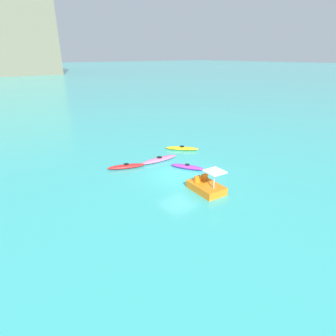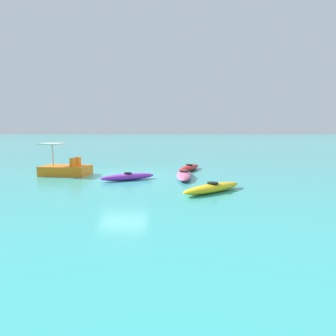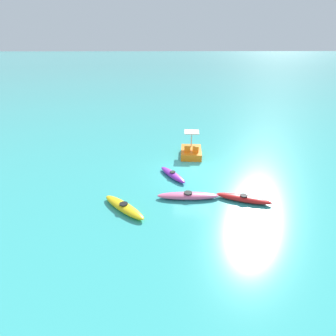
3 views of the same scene
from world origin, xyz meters
The scene contains 6 objects.
ground_plane centered at (0.00, 0.00, 0.00)m, with size 600.00×600.00×0.00m, color #38ADA8.
kayak_yellow centered at (3.98, 4.16, 0.16)m, with size 2.58×2.70×0.37m.
kayak_pink centered at (0.60, 3.15, 0.16)m, with size 3.39×0.83×0.37m.
kayak_red centered at (-2.35, 3.53, 0.16)m, with size 2.95×1.65×0.37m.
kayak_purple centered at (1.32, 0.49, 0.16)m, with size 1.80×2.58×0.37m.
pedal_boat_orange centered at (-0.26, -3.08, 0.34)m, with size 1.73×2.57×1.68m.
Camera 2 is at (15.01, 2.82, 2.25)m, focal length 31.57 mm.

